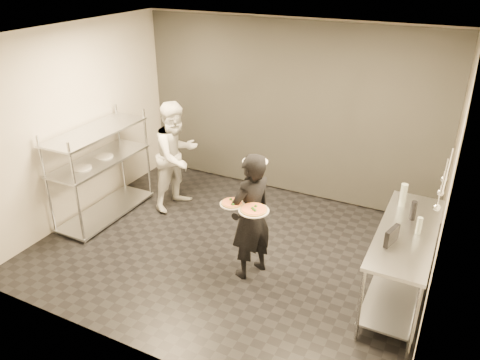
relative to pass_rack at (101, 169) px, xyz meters
The scene contains 13 objects.
room_shell 2.53m from the pass_rack, 28.77° to the left, with size 5.00×4.00×2.80m.
pass_rack is the anchor object (origin of this frame).
prep_counter 4.33m from the pass_rack, ahead, with size 0.60×1.80×0.92m.
utensil_rail 4.64m from the pass_rack, ahead, with size 0.07×1.20×0.31m.
waiter 2.63m from the pass_rack, ahead, with size 0.59×0.39×1.62m, color black.
chef 1.13m from the pass_rack, 41.75° to the left, with size 0.82×0.64×1.69m, color silver.
pizza_plate_near 2.53m from the pass_rack, 12.11° to the right, with size 0.28×0.28×0.05m.
pizza_plate_far 2.81m from the pass_rack, 11.28° to the right, with size 0.35×0.35×0.05m.
salad_plate 2.58m from the pass_rack, ahead, with size 0.31×0.31×0.07m.
pos_monitor 4.23m from the pass_rack, ahead, with size 0.05×0.25×0.18m, color black.
bottle_green 4.22m from the pass_rack, ahead, with size 0.08×0.08×0.28m, color gray.
bottle_clear 4.44m from the pass_rack, ahead, with size 0.06×0.06×0.19m, color gray.
bottle_dark 4.35m from the pass_rack, ahead, with size 0.07×0.07×0.23m, color black.
Camera 1 is at (2.48, -4.67, 3.64)m, focal length 35.00 mm.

